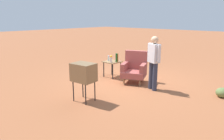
{
  "coord_description": "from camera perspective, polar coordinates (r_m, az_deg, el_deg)",
  "views": [
    {
      "loc": [
        4.27,
        -5.69,
        2.19
      ],
      "look_at": [
        0.14,
        -1.14,
        0.65
      ],
      "focal_mm": 34.06,
      "sensor_mm": 36.0,
      "label": 1
    }
  ],
  "objects": [
    {
      "name": "side_table",
      "position": [
        7.86,
        0.07,
        1.74
      ],
      "size": [
        0.56,
        0.56,
        0.59
      ],
      "color": "black",
      "rests_on": "ground"
    },
    {
      "name": "bottle_wine_green",
      "position": [
        7.68,
        1.22,
        3.31
      ],
      "size": [
        0.07,
        0.07,
        0.32
      ],
      "primitive_type": "cylinder",
      "color": "#1E5623",
      "rests_on": "side_table"
    },
    {
      "name": "bottle_short_clear",
      "position": [
        7.91,
        -0.94,
        3.18
      ],
      "size": [
        0.06,
        0.06,
        0.2
      ],
      "primitive_type": "cylinder",
      "color": "silver",
      "rests_on": "side_table"
    },
    {
      "name": "armchair",
      "position": [
        7.28,
        6.1,
        0.57
      ],
      "size": [
        1.01,
        1.02,
        1.06
      ],
      "color": "#937047",
      "rests_on": "ground"
    },
    {
      "name": "tv_on_stand",
      "position": [
        5.57,
        -7.63,
        -0.69
      ],
      "size": [
        0.64,
        0.5,
        1.03
      ],
      "color": "black",
      "rests_on": "ground"
    },
    {
      "name": "bottle_tall_amber",
      "position": [
        7.77,
        1.44,
        3.36
      ],
      "size": [
        0.07,
        0.07,
        0.3
      ],
      "primitive_type": "cylinder",
      "color": "brown",
      "rests_on": "side_table"
    },
    {
      "name": "flower_vase",
      "position": [
        7.6,
        -0.31,
        3.11
      ],
      "size": [
        0.15,
        0.1,
        0.27
      ],
      "color": "silver",
      "rests_on": "side_table"
    },
    {
      "name": "ground_plane",
      "position": [
        7.44,
        5.16,
        -3.1
      ],
      "size": [
        60.0,
        60.0,
        0.0
      ],
      "primitive_type": "plane",
      "color": "#A05B38"
    },
    {
      "name": "shrub_mid",
      "position": [
        6.72,
        27.51,
        -5.39
      ],
      "size": [
        0.35,
        0.35,
        0.27
      ],
      "primitive_type": "ellipsoid",
      "color": "olive",
      "rests_on": "ground"
    },
    {
      "name": "person_standing",
      "position": [
        6.5,
        11.14,
        2.7
      ],
      "size": [
        0.53,
        0.34,
        1.64
      ],
      "color": "#2D3347",
      "rests_on": "ground"
    }
  ]
}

